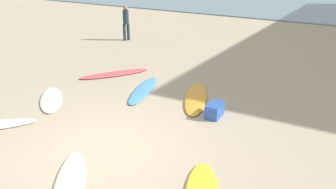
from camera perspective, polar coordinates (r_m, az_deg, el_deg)
name	(u,v)px	position (r m, az deg, el deg)	size (l,w,h in m)	color
ground_plane	(104,150)	(7.15, -10.66, -9.08)	(120.00, 120.00, 0.00)	tan
surfboard_1	(115,74)	(11.73, -8.87, 3.43)	(0.53, 2.40, 0.07)	#D95259
surfboard_3	(143,90)	(10.15, -4.12, 0.78)	(0.51, 2.40, 0.06)	#4F9CE4
surfboard_4	(51,99)	(9.95, -18.85, -0.78)	(0.58, 1.98, 0.06)	white
surfboard_5	(196,98)	(9.55, 4.69, -0.52)	(0.59, 2.53, 0.08)	#F5A12E
surfboard_6	(69,188)	(6.16, -16.14, -14.74)	(0.52, 2.38, 0.06)	#F7E3BF
beachgoer_mid	(126,21)	(16.91, -7.02, 12.03)	(0.37, 0.37, 1.65)	#1E3342
beach_cooler	(215,110)	(8.48, 7.78, -2.60)	(0.57, 0.33, 0.34)	#2D56B2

